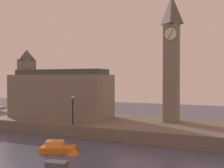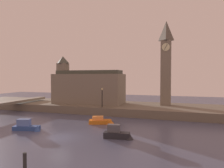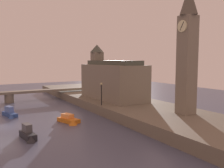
# 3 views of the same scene
# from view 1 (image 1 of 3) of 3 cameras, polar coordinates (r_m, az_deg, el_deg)

# --- Properties ---
(far_embankment) EXTENTS (70.00, 12.00, 1.50)m
(far_embankment) POSITION_cam_1_polar(r_m,az_deg,el_deg) (36.84, -4.54, -9.04)
(far_embankment) COLOR #6B6051
(far_embankment) RESTS_ON ground
(clock_tower) EXTENTS (2.22, 2.27, 17.13)m
(clock_tower) POSITION_cam_1_polar(r_m,az_deg,el_deg) (34.78, 13.52, 6.26)
(clock_tower) COLOR slate
(clock_tower) RESTS_ON far_embankment
(parliament_hall) EXTENTS (15.18, 6.33, 10.49)m
(parliament_hall) POSITION_cam_1_polar(r_m,az_deg,el_deg) (38.86, -12.14, -2.11)
(parliament_hall) COLOR slate
(parliament_hall) RESTS_ON far_embankment
(streetlamp) EXTENTS (0.36, 0.36, 3.66)m
(streetlamp) POSITION_cam_1_polar(r_m,az_deg,el_deg) (31.84, -9.02, -5.12)
(streetlamp) COLOR black
(streetlamp) RESTS_ON far_embankment
(boat_patrol_orange) EXTENTS (4.46, 2.53, 1.24)m
(boat_patrol_orange) POSITION_cam_1_polar(r_m,az_deg,el_deg) (25.80, -11.45, -14.35)
(boat_patrol_orange) COLOR orange
(boat_patrol_orange) RESTS_ON ground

